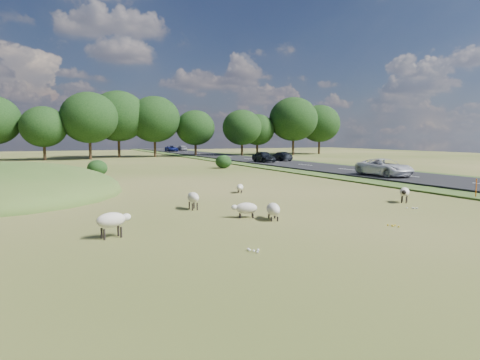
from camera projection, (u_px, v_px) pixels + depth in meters
name	position (u px, v px, depth m)	size (l,w,h in m)	color
ground	(150.00, 176.00, 40.28)	(160.00, 160.00, 0.00)	#3F551A
road	(280.00, 163.00, 57.64)	(8.00, 150.00, 0.25)	black
treeline	(94.00, 119.00, 71.18)	(96.28, 14.66, 11.70)	black
shrubs	(125.00, 165.00, 43.98)	(27.42, 7.50, 1.54)	black
marker_post	(476.00, 189.00, 25.45)	(0.06, 0.06, 1.20)	#D8590C
sheep_0	(246.00, 208.00, 19.48)	(1.26, 0.83, 0.70)	#BDB09D
sheep_1	(240.00, 187.00, 28.08)	(0.79, 1.03, 0.58)	#BDB09D
sheep_2	(193.00, 197.00, 21.68)	(0.58, 1.22, 0.88)	#BDB09D
sheep_3	(112.00, 220.00, 15.56)	(1.36, 0.80, 0.94)	#BDB09D
sheep_4	(405.00, 192.00, 23.94)	(1.13, 1.05, 0.85)	#BDB09D
sheep_5	(273.00, 209.00, 18.99)	(0.89, 1.38, 0.76)	#BDB09D
car_0	(264.00, 157.00, 57.85)	(1.75, 4.34, 1.48)	black
car_2	(182.00, 148.00, 104.67)	(1.80, 4.42, 1.28)	#9D9FA4
car_3	(172.00, 149.00, 99.05)	(2.20, 4.77, 1.33)	navy
car_4	(384.00, 167.00, 37.46)	(2.51, 5.43, 1.51)	white
car_5	(281.00, 156.00, 61.16)	(1.79, 4.40, 1.28)	black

